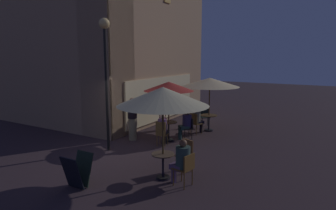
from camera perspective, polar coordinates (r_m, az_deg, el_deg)
ground_plane at (r=10.31m, az=-9.73°, el=-9.43°), size 60.00×60.00×0.00m
cafe_building at (r=14.85m, az=-11.42°, el=12.53°), size 8.51×7.90×8.31m
street_lamp_near_corner at (r=10.24m, az=-12.17°, el=9.41°), size 0.36×0.36×4.59m
menu_sandwich_board at (r=7.94m, az=-17.33°, el=-12.21°), size 0.64×0.56×0.86m
cafe_table_0 at (r=11.55m, az=0.13°, el=-4.45°), size 0.67×0.67×0.77m
cafe_table_1 at (r=8.09m, az=-0.99°, el=-11.07°), size 0.63×0.63×0.71m
cafe_table_2 at (r=13.18m, az=8.02°, el=-2.80°), size 0.73×0.73×0.73m
patio_umbrella_0 at (r=11.27m, az=0.14°, el=3.61°), size 1.95×1.95×2.36m
patio_umbrella_1 at (r=7.65m, az=-1.03°, el=1.67°), size 2.46×2.46×2.54m
patio_umbrella_2 at (r=12.93m, az=8.19°, el=4.40°), size 2.59×2.59×2.39m
cafe_chair_0 at (r=10.81m, az=-1.28°, el=-5.31°), size 0.46×0.46×0.95m
cafe_chair_1 at (r=11.84m, az=4.10°, el=-4.18°), size 0.54×0.54×0.86m
cafe_chair_2 at (r=7.62m, az=3.49°, el=-11.94°), size 0.50×0.50×0.87m
cafe_chair_3 at (r=8.59m, az=3.55°, el=-9.26°), size 0.50×0.50×0.93m
cafe_chair_4 at (r=13.96m, az=7.17°, el=-1.94°), size 0.60×0.60×0.93m
cafe_chair_5 at (r=12.54m, az=5.31°, el=-3.28°), size 0.55×0.55×0.92m
patron_seated_0 at (r=10.91m, az=-1.01°, el=-4.41°), size 0.53×0.39×1.23m
patron_seated_1 at (r=11.76m, az=3.51°, el=-3.47°), size 0.55×0.54×1.19m
patron_seated_2 at (r=7.64m, az=2.67°, el=-10.53°), size 0.43×0.56×1.24m
patron_seated_3 at (r=12.61m, az=5.79°, el=-2.50°), size 0.52×0.43×1.24m
patron_standing_4 at (r=13.11m, az=-1.11°, el=-1.20°), size 0.36×0.36×1.76m
patron_standing_5 at (r=11.67m, az=-6.99°, el=-2.74°), size 0.37×0.37×1.72m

